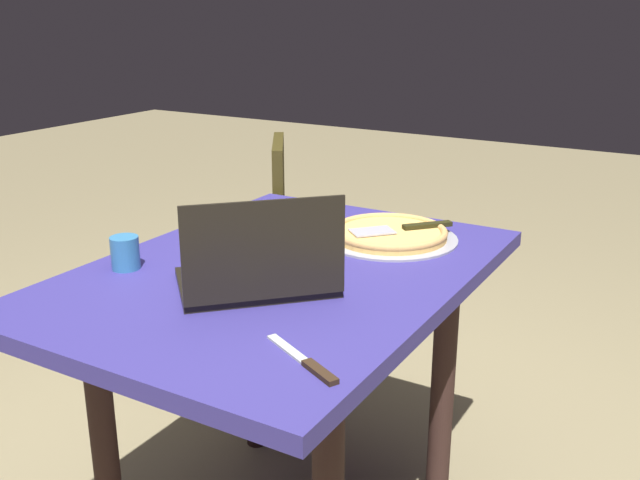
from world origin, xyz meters
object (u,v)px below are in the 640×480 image
at_px(table_knife, 307,363).
at_px(chair_near, 252,244).
at_px(drink_cup, 125,252).
at_px(pizza_tray, 390,234).
at_px(dining_table, 281,311).
at_px(laptop, 258,272).
at_px(pizza_plate, 251,226).

height_order(table_knife, chair_near, chair_near).
relative_size(table_knife, drink_cup, 2.55).
bearing_deg(pizza_tray, dining_table, -21.91).
bearing_deg(laptop, dining_table, -163.57).
xyz_separation_m(laptop, chair_near, (-0.86, -0.64, -0.29)).
bearing_deg(laptop, drink_cup, -84.00).
distance_m(table_knife, drink_cup, 0.65).
bearing_deg(pizza_tray, drink_cup, -40.60).
bearing_deg(drink_cup, table_knife, 72.64).
distance_m(pizza_plate, drink_cup, 0.41).
bearing_deg(pizza_plate, drink_cup, -11.13).
height_order(dining_table, pizza_plate, pizza_plate).
xyz_separation_m(dining_table, drink_cup, (0.19, -0.31, 0.15)).
xyz_separation_m(table_knife, drink_cup, (-0.19, -0.62, 0.04)).
relative_size(pizza_tray, table_knife, 1.80).
relative_size(laptop, pizza_tray, 1.13).
bearing_deg(pizza_tray, laptop, -10.37).
distance_m(dining_table, pizza_plate, 0.34).
xyz_separation_m(pizza_plate, pizza_tray, (-0.12, 0.37, 0.00)).
bearing_deg(chair_near, drink_cup, 17.62).
xyz_separation_m(laptop, pizza_tray, (-0.48, 0.09, -0.03)).
distance_m(laptop, table_knife, 0.35).
distance_m(dining_table, chair_near, 0.93).
bearing_deg(laptop, pizza_tray, 169.63).
relative_size(pizza_plate, drink_cup, 2.96).
xyz_separation_m(drink_cup, chair_near, (-0.90, -0.28, -0.28)).
bearing_deg(pizza_plate, pizza_tray, 108.34).
distance_m(dining_table, laptop, 0.22).
xyz_separation_m(pizza_tray, drink_cup, (0.52, -0.44, 0.02)).
bearing_deg(dining_table, pizza_plate, -131.71).
bearing_deg(laptop, table_knife, 48.83).
bearing_deg(table_knife, chair_near, -140.28).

